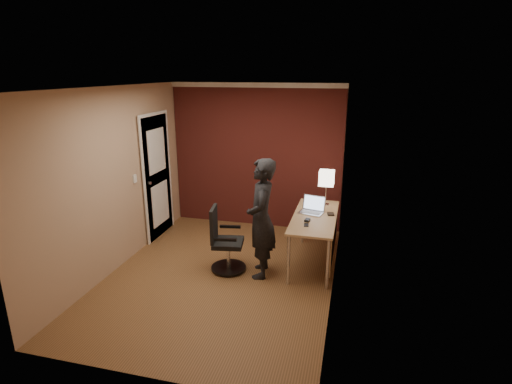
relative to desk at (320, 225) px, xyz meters
The scene contains 9 objects.
room 1.92m from the desk, 149.84° to the left, with size 4.00×4.00×4.00m.
desk is the anchor object (origin of this frame).
desk_lamp 0.75m from the desk, 86.88° to the left, with size 0.22×0.22×0.54m.
laptop 0.27m from the desk, 130.64° to the left, with size 0.38×0.33×0.23m.
mouse 0.32m from the desk, 122.29° to the right, with size 0.06×0.10×0.03m, color black.
phone 0.44m from the desk, 110.61° to the right, with size 0.06×0.12×0.01m, color black.
wallet 0.22m from the desk, 34.93° to the left, with size 0.09×0.11×0.02m, color black.
office_chair 1.37m from the desk, 157.80° to the right, with size 0.49×0.54×0.90m.
person 0.91m from the desk, 145.42° to the right, with size 0.59×0.39×1.62m, color black.
Camera 1 is at (1.66, -4.66, 2.69)m, focal length 28.00 mm.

